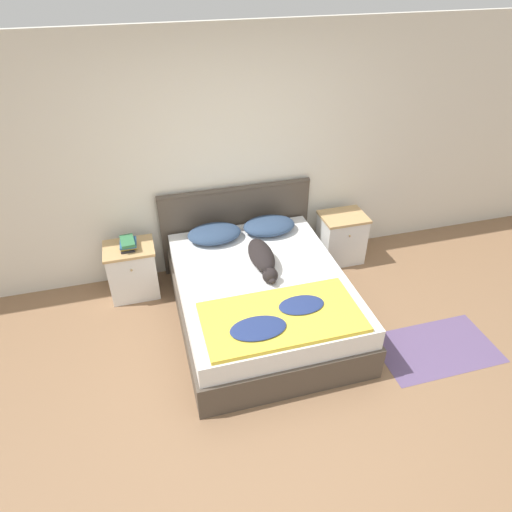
% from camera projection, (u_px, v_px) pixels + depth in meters
% --- Properties ---
extents(ground_plane, '(16.00, 16.00, 0.00)m').
position_uv_depth(ground_plane, '(287.00, 404.00, 3.73)').
color(ground_plane, '#896647').
extents(wall_back, '(9.00, 0.06, 2.55)m').
position_uv_depth(wall_back, '(226.00, 158.00, 4.68)').
color(wall_back, silver).
rests_on(wall_back, ground_plane).
extents(bed, '(1.59, 1.99, 0.54)m').
position_uv_depth(bed, '(261.00, 299.00, 4.42)').
color(bed, '#4C4238').
rests_on(bed, ground_plane).
extents(headboard, '(1.67, 0.06, 0.98)m').
position_uv_depth(headboard, '(236.00, 225.00, 5.08)').
color(headboard, '#4C4238').
rests_on(headboard, ground_plane).
extents(nightstand_left, '(0.50, 0.41, 0.58)m').
position_uv_depth(nightstand_left, '(133.00, 270.00, 4.74)').
color(nightstand_left, white).
rests_on(nightstand_left, ground_plane).
extents(nightstand_right, '(0.50, 0.41, 0.58)m').
position_uv_depth(nightstand_right, '(341.00, 238.00, 5.26)').
color(nightstand_right, white).
rests_on(nightstand_right, ground_plane).
extents(pillow_left, '(0.56, 0.39, 0.14)m').
position_uv_depth(pillow_left, '(214.00, 234.00, 4.75)').
color(pillow_left, navy).
rests_on(pillow_left, bed).
extents(pillow_right, '(0.56, 0.39, 0.14)m').
position_uv_depth(pillow_right, '(269.00, 226.00, 4.88)').
color(pillow_right, navy).
rests_on(pillow_right, bed).
extents(quilt, '(1.32, 0.70, 0.06)m').
position_uv_depth(quilt, '(281.00, 317.00, 3.77)').
color(quilt, yellow).
rests_on(quilt, bed).
extents(dog, '(0.23, 0.74, 0.20)m').
position_uv_depth(dog, '(262.00, 257.00, 4.36)').
color(dog, black).
rests_on(dog, bed).
extents(book_stack, '(0.17, 0.23, 0.10)m').
position_uv_depth(book_stack, '(128.00, 244.00, 4.54)').
color(book_stack, '#232328').
rests_on(book_stack, nightstand_left).
extents(rug, '(1.10, 0.65, 0.00)m').
position_uv_depth(rug, '(436.00, 348.00, 4.24)').
color(rug, '#604C75').
rests_on(rug, ground_plane).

